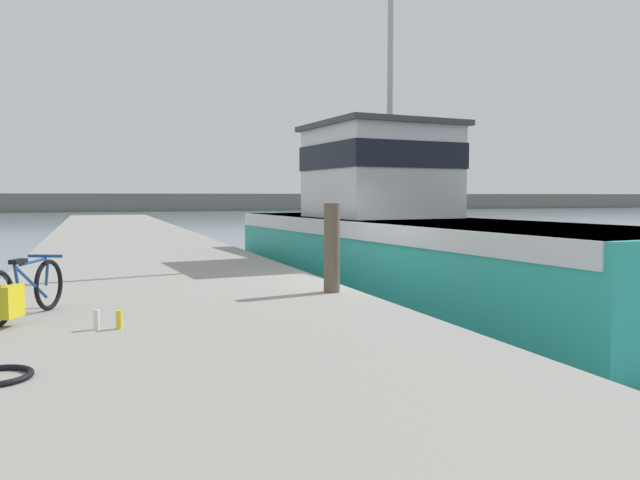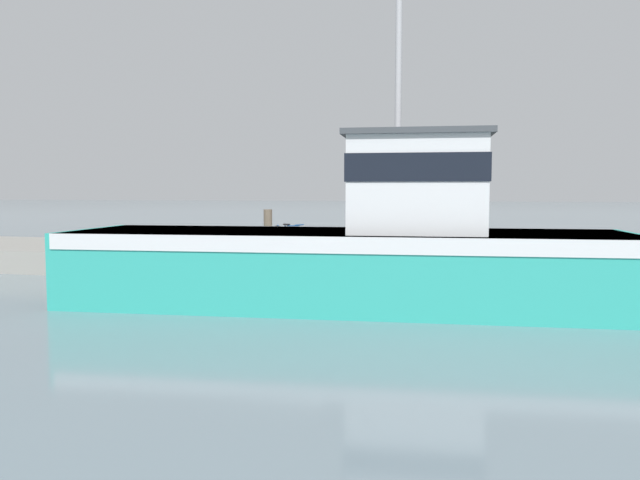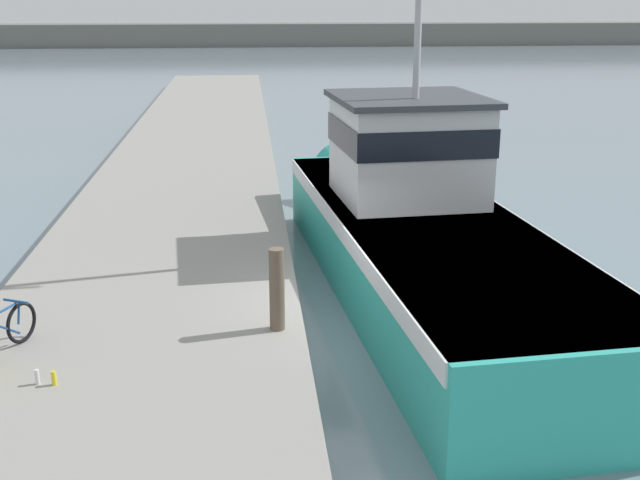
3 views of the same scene
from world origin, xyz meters
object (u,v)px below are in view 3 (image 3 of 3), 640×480
object	(u,v)px
fishing_boat_main	(418,227)
mooring_post	(277,289)
water_bottle_on_curb	(54,378)
water_bottle_by_bike	(37,377)

from	to	relation	value
fishing_boat_main	mooring_post	bearing A→B (deg)	-135.23
water_bottle_on_curb	water_bottle_by_bike	world-z (taller)	water_bottle_by_bike
fishing_boat_main	water_bottle_on_curb	xyz separation A→B (m)	(-6.10, -5.19, -0.48)
water_bottle_by_bike	fishing_boat_main	bearing A→B (deg)	39.09
mooring_post	water_bottle_on_curb	world-z (taller)	mooring_post
water_bottle_on_curb	water_bottle_by_bike	xyz separation A→B (m)	(-0.23, 0.05, 0.01)
mooring_post	water_bottle_by_bike	bearing A→B (deg)	-154.61
fishing_boat_main	water_bottle_by_bike	world-z (taller)	fishing_boat_main
mooring_post	fishing_boat_main	bearing A→B (deg)	49.92
water_bottle_on_curb	water_bottle_by_bike	size ratio (longest dim) A/B	0.95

